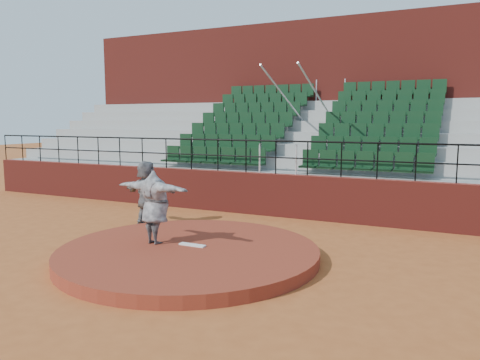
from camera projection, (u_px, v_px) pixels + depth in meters
name	position (u px, v px, depth m)	size (l,w,h in m)	color
ground	(189.00, 259.00, 9.92)	(90.00, 90.00, 0.00)	#A95526
pitchers_mound	(189.00, 253.00, 9.91)	(5.50, 5.50, 0.25)	maroon
pitching_rubber	(192.00, 245.00, 10.02)	(0.60, 0.15, 0.03)	white
boundary_wall	(275.00, 195.00, 14.31)	(24.00, 0.30, 1.30)	maroon
wall_railing	(276.00, 150.00, 14.13)	(24.04, 0.05, 1.03)	black
seating_deck	(311.00, 160.00, 17.46)	(24.00, 5.97, 4.63)	#979792
press_box_facade	(339.00, 106.00, 20.73)	(24.00, 3.00, 7.10)	maroon
pitcher	(155.00, 207.00, 10.13)	(1.97, 0.54, 1.60)	black
fielder	(147.00, 193.00, 13.01)	(1.68, 0.54, 1.82)	black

